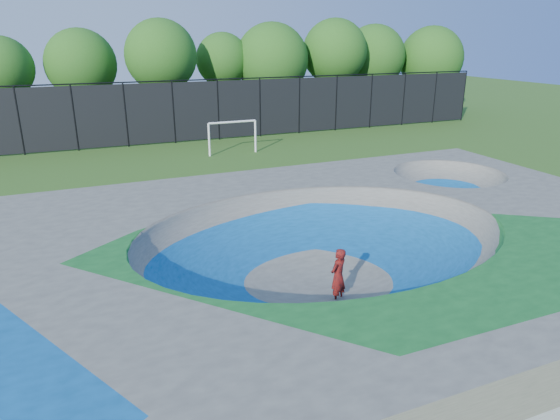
{
  "coord_description": "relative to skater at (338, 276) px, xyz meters",
  "views": [
    {
      "loc": [
        -6.35,
        -11.72,
        6.69
      ],
      "look_at": [
        -0.12,
        3.0,
        1.1
      ],
      "focal_mm": 32.0,
      "sensor_mm": 36.0,
      "label": 1
    }
  ],
  "objects": [
    {
      "name": "skateboard",
      "position": [
        0.0,
        0.0,
        -0.74
      ],
      "size": [
        0.8,
        0.55,
        0.05
      ],
      "primitive_type": "cube",
      "rotation": [
        0.0,
        0.0,
        0.47
      ],
      "color": "black",
      "rests_on": "ground"
    },
    {
      "name": "skater",
      "position": [
        0.0,
        0.0,
        0.0
      ],
      "size": [
        0.67,
        0.59,
        1.53
      ],
      "primitive_type": "imported",
      "rotation": [
        0.0,
        0.0,
        3.64
      ],
      "color": "red",
      "rests_on": "ground"
    },
    {
      "name": "soccer_goal",
      "position": [
        2.88,
        17.92,
        0.6
      ],
      "size": [
        2.99,
        0.12,
        1.97
      ],
      "color": "white",
      "rests_on": "ground"
    },
    {
      "name": "fence",
      "position": [
        0.39,
        22.53,
        1.33
      ],
      "size": [
        48.09,
        0.09,
        4.04
      ],
      "color": "black",
      "rests_on": "ground"
    },
    {
      "name": "ground",
      "position": [
        0.39,
        1.53,
        -0.77
      ],
      "size": [
        120.0,
        120.0,
        0.0
      ],
      "primitive_type": "plane",
      "color": "#2E5818",
      "rests_on": "ground"
    },
    {
      "name": "treeline",
      "position": [
        5.04,
        27.65,
        4.19
      ],
      "size": [
        52.65,
        7.45,
        8.11
      ],
      "color": "#4B3B25",
      "rests_on": "ground"
    },
    {
      "name": "skate_deck",
      "position": [
        0.39,
        1.53,
        -0.02
      ],
      "size": [
        22.0,
        14.0,
        1.5
      ],
      "primitive_type": "cube",
      "color": "gray",
      "rests_on": "ground"
    }
  ]
}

